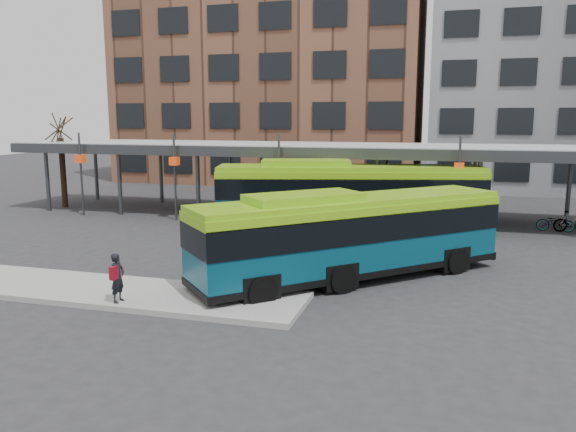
# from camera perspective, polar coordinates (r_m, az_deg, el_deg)

# --- Properties ---
(ground) EXTENTS (120.00, 120.00, 0.00)m
(ground) POSITION_cam_1_polar(r_m,az_deg,el_deg) (19.92, -0.60, -6.55)
(ground) COLOR #28282B
(ground) RESTS_ON ground
(boarding_island) EXTENTS (14.00, 3.00, 0.18)m
(boarding_island) POSITION_cam_1_polar(r_m,az_deg,el_deg) (19.60, -18.95, -7.11)
(boarding_island) COLOR gray
(boarding_island) RESTS_ON ground
(canopy) EXTENTS (40.00, 6.53, 4.80)m
(canopy) POSITION_cam_1_polar(r_m,az_deg,el_deg) (31.71, 5.87, 6.75)
(canopy) COLOR #999B9E
(canopy) RESTS_ON ground
(tree) EXTENTS (1.64, 1.64, 5.60)m
(tree) POSITION_cam_1_polar(r_m,az_deg,el_deg) (38.42, -21.91, 4.44)
(tree) COLOR black
(tree) RESTS_ON ground
(building_brick) EXTENTS (26.00, 14.00, 22.00)m
(building_brick) POSITION_cam_1_polar(r_m,az_deg,el_deg) (52.89, -1.33, 15.78)
(building_brick) COLOR brown
(building_brick) RESTS_ON ground
(bus_front) EXTENTS (10.10, 9.77, 3.20)m
(bus_front) POSITION_cam_1_polar(r_m,az_deg,el_deg) (19.73, 6.39, -1.79)
(bus_front) COLOR #073E53
(bus_front) RESTS_ON ground
(bus_rear) EXTENTS (13.36, 5.88, 3.60)m
(bus_rear) POSITION_cam_1_polar(r_m,az_deg,el_deg) (28.18, 6.12, 2.20)
(bus_rear) COLOR #073E53
(bus_rear) RESTS_ON ground
(pedestrian) EXTENTS (0.37, 0.60, 1.50)m
(pedestrian) POSITION_cam_1_polar(r_m,az_deg,el_deg) (17.66, -16.94, -6.00)
(pedestrian) COLOR black
(pedestrian) RESTS_ON boarding_island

